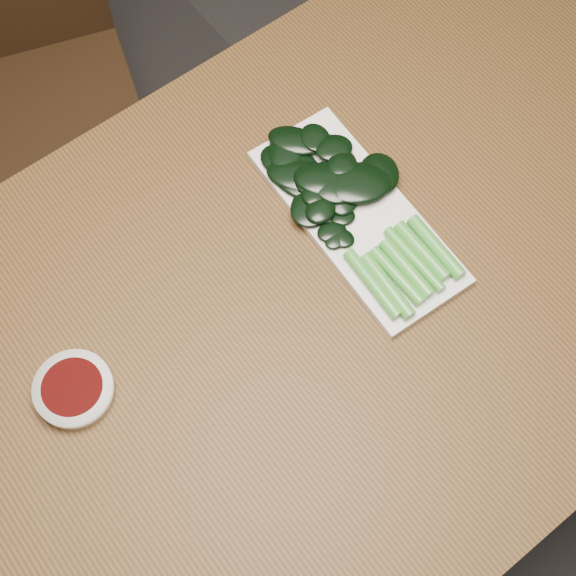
% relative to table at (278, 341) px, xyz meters
% --- Properties ---
extents(ground, '(6.00, 6.00, 0.00)m').
position_rel_table_xyz_m(ground, '(0.00, 0.00, -0.68)').
color(ground, '#2D2B2B').
rests_on(ground, ground).
extents(table, '(1.40, 0.80, 0.75)m').
position_rel_table_xyz_m(table, '(0.00, 0.00, 0.00)').
color(table, '#4E3216').
rests_on(table, ground).
extents(chair_far, '(0.57, 0.57, 0.89)m').
position_rel_table_xyz_m(chair_far, '(-0.06, 0.76, -0.19)').
color(chair_far, black).
rests_on(chair_far, ground).
extents(sauce_bowl, '(0.10, 0.10, 0.03)m').
position_rel_table_xyz_m(sauce_bowl, '(-0.25, 0.08, 0.08)').
color(sauce_bowl, silver).
rests_on(sauce_bowl, table).
extents(serving_plate, '(0.16, 0.34, 0.01)m').
position_rel_table_xyz_m(serving_plate, '(0.18, 0.05, 0.08)').
color(serving_plate, silver).
rests_on(serving_plate, table).
extents(gai_lan, '(0.18, 0.34, 0.02)m').
position_rel_table_xyz_m(gai_lan, '(0.17, 0.09, 0.10)').
color(gai_lan, green).
rests_on(gai_lan, serving_plate).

